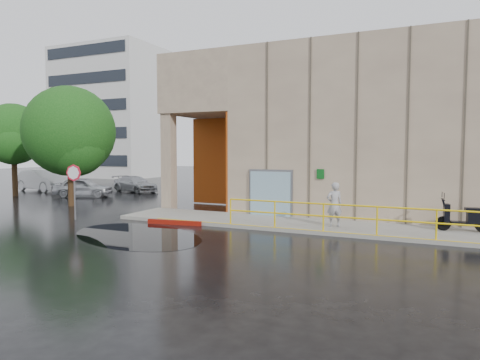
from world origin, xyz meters
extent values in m
plane|color=black|center=(0.00, 0.00, 0.00)|extent=(120.00, 120.00, 0.00)
cube|color=gray|center=(4.00, 4.50, 0.07)|extent=(20.00, 3.00, 0.15)
cube|color=gray|center=(6.00, 11.00, 4.00)|extent=(16.00, 10.00, 8.00)
cube|color=gray|center=(-4.00, 11.00, 6.50)|extent=(4.00, 10.00, 3.00)
cube|color=gray|center=(-5.60, 6.40, 2.50)|extent=(0.60, 0.60, 5.00)
cube|color=#AC450F|center=(-4.00, 9.50, 2.50)|extent=(3.80, 0.15, 4.90)
cube|color=#AC450F|center=(-2.05, 7.75, 2.50)|extent=(0.10, 3.50, 4.90)
cube|color=#8EB2C2|center=(0.20, 5.88, 1.15)|extent=(1.90, 0.10, 2.00)
cube|color=slate|center=(0.20, 5.96, 1.15)|extent=(2.10, 0.06, 2.20)
cube|color=#0B4E16|center=(2.50, 5.94, 2.10)|extent=(0.32, 0.04, 0.42)
cylinder|color=yellow|center=(4.25, 3.15, 1.15)|extent=(9.50, 0.06, 0.06)
cylinder|color=yellow|center=(4.25, 3.15, 0.70)|extent=(9.50, 0.06, 0.06)
cube|color=silver|center=(-28.00, 28.00, 7.50)|extent=(12.00, 8.00, 15.00)
imported|color=#99999E|center=(3.48, 4.22, 1.02)|extent=(0.76, 0.69, 1.74)
cylinder|color=black|center=(7.35, 5.04, 0.41)|extent=(0.54, 0.17, 0.53)
cylinder|color=slate|center=(-7.73, 2.01, 1.08)|extent=(0.07, 0.07, 2.17)
cylinder|color=red|center=(-7.73, 1.98, 2.12)|extent=(0.75, 0.16, 0.75)
cylinder|color=white|center=(-7.73, 1.96, 2.12)|extent=(0.59, 0.10, 0.59)
cube|color=maroon|center=(-2.94, 2.75, 0.09)|extent=(2.40, 0.51, 0.18)
cube|color=black|center=(-2.94, 0.23, 0.00)|extent=(7.09, 5.84, 0.01)
imported|color=silver|center=(-14.40, 9.36, 0.65)|extent=(4.12, 2.85, 1.30)
imported|color=silver|center=(-20.40, 11.30, 0.82)|extent=(5.20, 2.49, 1.65)
imported|color=#ACAFB3|center=(-13.42, 13.61, 0.59)|extent=(4.36, 2.71, 1.18)
cylinder|color=#301F10|center=(-11.50, 5.49, 1.34)|extent=(0.36, 0.36, 2.69)
sphere|color=#1E631D|center=(-11.50, 5.49, 4.18)|extent=(4.98, 4.98, 4.98)
sphere|color=#1E631D|center=(-10.94, 5.30, 3.43)|extent=(3.49, 3.49, 3.49)
cylinder|color=#301F10|center=(-19.00, 7.82, 1.50)|extent=(0.36, 0.36, 2.99)
sphere|color=#316223|center=(-19.00, 7.82, 4.23)|extent=(4.11, 4.11, 4.11)
sphere|color=#316223|center=(-18.41, 7.30, 3.61)|extent=(2.88, 2.88, 2.88)
camera|label=1|loc=(6.89, -12.39, 3.13)|focal=32.00mm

